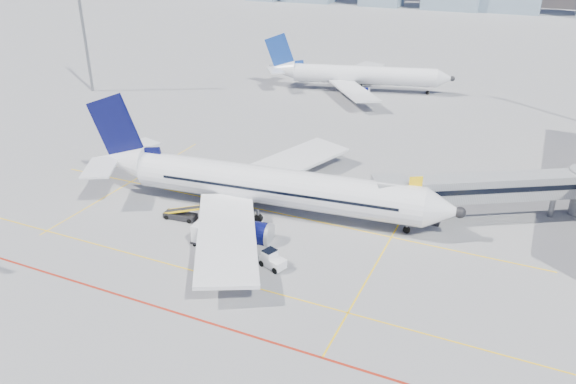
% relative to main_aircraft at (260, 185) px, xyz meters
% --- Properties ---
extents(ground, '(420.00, 420.00, 0.00)m').
position_rel_main_aircraft_xyz_m(ground, '(1.35, -7.77, -3.22)').
color(ground, gray).
rests_on(ground, ground).
extents(apron_markings, '(90.00, 35.12, 0.01)m').
position_rel_main_aircraft_xyz_m(apron_markings, '(0.77, -11.68, -3.21)').
color(apron_markings, yellow).
rests_on(apron_markings, ground).
extents(jet_bridge, '(23.55, 15.78, 6.30)m').
position_rel_main_aircraft_xyz_m(jet_bridge, '(24.86, 9.14, 0.53)').
color(jet_bridge, gray).
rests_on(jet_bridge, ground).
extents(floodlight_mast_nw, '(3.20, 0.61, 25.45)m').
position_rel_main_aircraft_xyz_m(floodlight_mast_nw, '(-53.65, 32.22, 10.37)').
color(floodlight_mast_nw, slate).
rests_on(floodlight_mast_nw, ground).
extents(main_aircraft, '(43.89, 38.18, 12.84)m').
position_rel_main_aircraft_xyz_m(main_aircraft, '(0.00, 0.00, 0.00)').
color(main_aircraft, silver).
rests_on(main_aircraft, ground).
extents(second_aircraft, '(36.30, 31.16, 10.85)m').
position_rel_main_aircraft_xyz_m(second_aircraft, '(-6.28, 53.55, 0.01)').
color(second_aircraft, silver).
rests_on(second_aircraft, ground).
extents(baggage_tug, '(2.80, 2.22, 1.72)m').
position_rel_main_aircraft_xyz_m(baggage_tug, '(6.39, -10.03, -2.39)').
color(baggage_tug, silver).
rests_on(baggage_tug, ground).
extents(cargo_dolly, '(4.21, 2.08, 2.25)m').
position_rel_main_aircraft_xyz_m(cargo_dolly, '(-0.91, -9.03, -1.98)').
color(cargo_dolly, black).
rests_on(cargo_dolly, ground).
extents(belt_loader, '(5.37, 1.78, 2.16)m').
position_rel_main_aircraft_xyz_m(belt_loader, '(-7.02, -5.52, -2.66)').
color(belt_loader, black).
rests_on(belt_loader, ground).
extents(ramp_worker, '(0.47, 0.63, 1.58)m').
position_rel_main_aircraft_xyz_m(ramp_worker, '(4.04, -11.30, -2.42)').
color(ramp_worker, '#FBFF1A').
rests_on(ramp_worker, ground).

